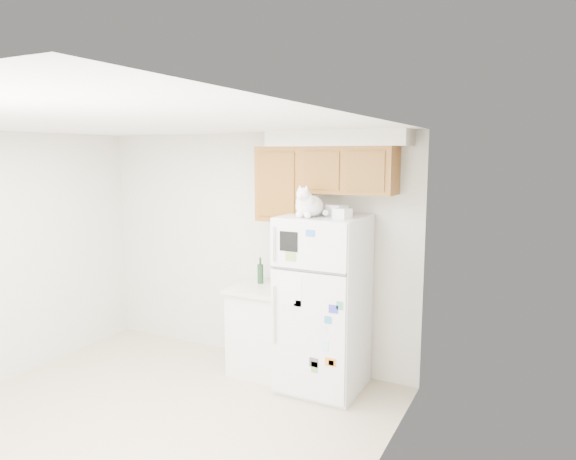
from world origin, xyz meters
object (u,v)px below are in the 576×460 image
Objects in this scene: refrigerator at (323,303)px; base_counter at (265,329)px; bottle_green at (260,270)px; cat at (308,205)px; storage_box_front at (342,213)px; storage_box_back at (337,210)px; bottle_amber at (274,269)px.

base_counter is (-0.69, 0.07, -0.39)m from refrigerator.
base_counter is 3.29× the size of bottle_green.
refrigerator is at bearing -11.85° from bottle_green.
storage_box_front is at bearing 8.55° from cat.
base_counter is 1.51m from storage_box_back.
storage_box_back reaches higher than bottle_amber.
refrigerator reaches higher than base_counter.
storage_box_front is at bearing -22.99° from refrigerator.
bottle_amber reaches higher than bottle_green.
bottle_amber is at bearing -179.38° from storage_box_front.
refrigerator is at bearing -21.35° from bottle_amber.
bottle_amber is at bearing 85.70° from base_counter.
cat is 1.03m from bottle_amber.
storage_box_front is 0.54× the size of bottle_green.
base_counter is at bearing -168.00° from storage_box_front.
storage_box_back reaches higher than bottle_green.
cat is at bearing -23.84° from bottle_green.
storage_box_back is 1.05m from bottle_amber.
storage_box_back is at bearing -4.86° from bottle_green.
cat is (-0.10, -0.14, 0.96)m from refrigerator.
refrigerator is at bearing 55.46° from cat.
bottle_amber is (-0.77, 0.17, -0.69)m from storage_box_back.
storage_box_back reaches higher than storage_box_front.
base_counter is at bearing -42.78° from bottle_green.
cat is (0.59, -0.21, 1.35)m from base_counter.
cat is 0.31m from storage_box_back.
refrigerator is 0.83m from bottle_green.
cat reaches higher than bottle_amber.
refrigerator is at bearing -113.19° from storage_box_back.
storage_box_back reaches higher than refrigerator.
cat reaches higher than bottle_green.
storage_box_front is (0.91, -0.17, 1.28)m from base_counter.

